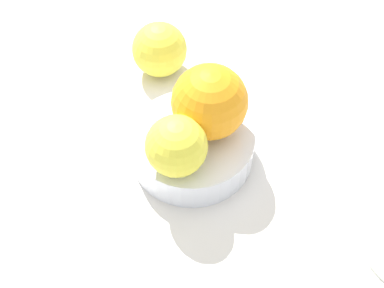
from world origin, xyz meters
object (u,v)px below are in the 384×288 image
orange_in_bowl_0 (210,102)px  fruit_bowl (192,147)px  orange_in_bowl_1 (176,146)px  orange_loose_0 (160,49)px

orange_in_bowl_0 → fruit_bowl: bearing=-58.0°
orange_in_bowl_1 → orange_loose_0: size_ratio=0.92×
orange_in_bowl_0 → orange_in_bowl_1: bearing=-35.5°
orange_in_bowl_0 → orange_loose_0: orange_in_bowl_0 is taller
orange_in_bowl_0 → orange_in_bowl_1: orange_in_bowl_0 is taller
orange_in_bowl_1 → orange_loose_0: orange_in_bowl_1 is taller
fruit_bowl → orange_in_bowl_0: orange_in_bowl_0 is taller
orange_loose_0 → orange_in_bowl_1: bearing=6.1°
fruit_bowl → orange_loose_0: (-14.23, -3.61, 1.69)cm
orange_in_bowl_1 → fruit_bowl: bearing=156.2°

